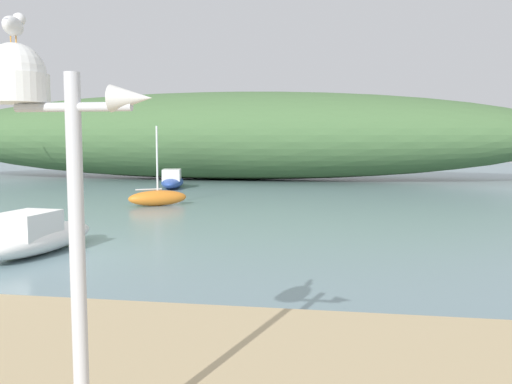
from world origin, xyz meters
name	(u,v)px	position (x,y,z in m)	size (l,w,h in m)	color
ground_plane	(33,258)	(0.00, 0.00, 0.00)	(120.00, 120.00, 0.00)	gray
distant_hill	(227,136)	(-1.23, 26.71, 3.08)	(46.22, 10.27, 6.16)	#476B3D
mast_structure	(36,122)	(4.95, -7.83, 2.92)	(1.34, 0.50, 3.32)	silver
seagull_on_radar	(14,24)	(4.79, -7.81, 3.66)	(0.16, 0.35, 0.24)	orange
motorboat_centre_water	(172,181)	(-2.73, 18.85, 0.43)	(2.20, 4.44, 1.11)	#2D4C9E
sailboat_west_reach	(158,197)	(-0.63, 10.44, 0.35)	(2.52, 2.08, 3.37)	orange
motorboat_outer_mooring	(37,236)	(-0.23, 0.57, 0.42)	(1.68, 4.10, 1.07)	white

